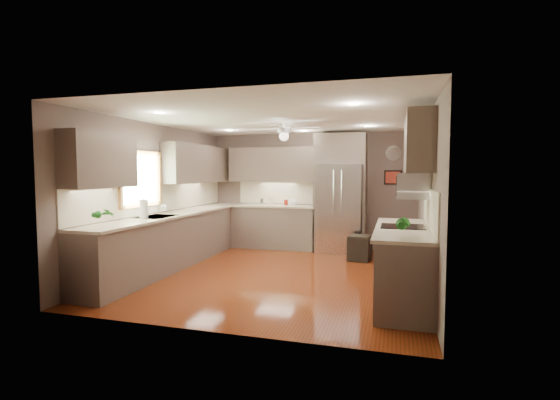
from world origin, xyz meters
The scene contains 27 objects.
floor centered at (0.00, 0.00, 0.00)m, with size 5.00×5.00×0.00m, color #54220B.
ceiling centered at (0.00, 0.00, 2.50)m, with size 5.00×5.00×0.00m, color white.
wall_back centered at (0.00, 2.50, 1.25)m, with size 4.50×4.50×0.00m, color #695850.
wall_front centered at (0.00, -2.50, 1.25)m, with size 4.50×4.50×0.00m, color #695850.
wall_left centered at (-2.25, 0.00, 1.25)m, with size 5.00×5.00×0.00m, color #695850.
wall_right centered at (2.25, 0.00, 1.25)m, with size 5.00×5.00×0.00m, color #695850.
canister_b centered at (-1.05, 2.26, 1.01)m, with size 0.09×0.09×0.14m, color silver.
canister_c centered at (-0.84, 2.26, 1.03)m, with size 0.12×0.12×0.20m, color beige.
canister_d centered at (-0.48, 2.21, 1.00)m, with size 0.08×0.08×0.13m, color maroon.
soap_bottle centered at (-2.08, -0.03, 1.04)m, with size 0.09×0.09×0.20m, color white.
potted_plant_left centered at (-1.94, -1.73, 1.11)m, with size 0.17×0.12×0.33m, color #195819.
potted_plant_right centered at (1.90, -1.58, 1.09)m, with size 0.16×0.13×0.30m, color #195819.
bowl centered at (-0.32, 2.18, 0.97)m, with size 0.23×0.23×0.06m, color beige.
left_run centered at (-1.95, 0.15, 0.48)m, with size 0.65×4.70×1.45m.
back_run centered at (-0.72, 2.20, 0.48)m, with size 1.85×0.65×1.45m.
uppers centered at (-0.74, 0.71, 1.87)m, with size 4.50×4.70×0.95m.
window centered at (-2.22, -0.50, 1.55)m, with size 0.05×1.12×0.92m.
sink centered at (-1.93, -0.50, 0.91)m, with size 0.50×0.70×0.32m.
refrigerator centered at (0.70, 2.16, 1.19)m, with size 1.06×0.75×2.45m.
right_run centered at (1.93, -0.80, 0.48)m, with size 0.70×2.20×1.45m.
microwave centered at (2.03, -0.55, 1.48)m, with size 0.43×0.55×0.34m.
ceiling_fan centered at (0.00, 0.30, 2.33)m, with size 1.18×1.18×0.32m.
recessed_lights centered at (-0.04, 0.40, 2.49)m, with size 2.84×3.14×0.01m.
wall_clock centered at (1.75, 2.48, 2.05)m, with size 0.30×0.03×0.30m.
framed_print centered at (1.75, 2.48, 1.55)m, with size 0.36×0.03×0.30m.
stool centered at (1.18, 1.38, 0.24)m, with size 0.45×0.45×0.47m.
paper_towel centered at (-1.97, -0.80, 1.08)m, with size 0.13×0.13×0.33m.
Camera 1 is at (1.81, -6.26, 1.67)m, focal length 26.00 mm.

